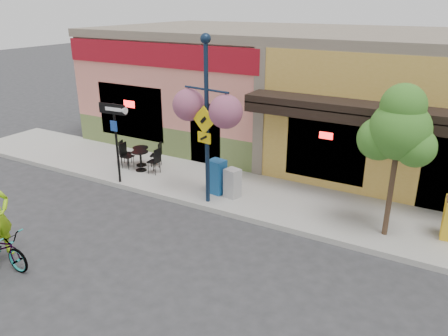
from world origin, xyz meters
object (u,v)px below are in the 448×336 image
Objects in this scene: one_way_sign at (117,144)px; newspaper_box_grey at (232,183)px; newspaper_box_blue at (217,177)px; street_tree at (395,162)px; bicycle at (0,247)px; lamp_post at (207,123)px; building at (330,92)px.

one_way_sign is 3.79m from newspaper_box_grey.
one_way_sign is 3.27m from newspaper_box_blue.
street_tree is at bearing 12.82° from newspaper_box_grey.
bicycle is 1.98× the size of newspaper_box_grey.
street_tree is at bearing 14.66° from lamp_post.
one_way_sign reaches higher than newspaper_box_grey.
lamp_post reaches higher than newspaper_box_grey.
newspaper_box_blue is at bearing -170.56° from newspaper_box_grey.
building is at bearing 86.97° from lamp_post.
lamp_post reaches higher than bicycle.
newspaper_box_blue is (-0.07, 0.63, -1.79)m from lamp_post.
one_way_sign is 2.93× the size of newspaper_box_grey.
newspaper_box_grey is 0.23× the size of street_tree.
newspaper_box_blue reaches higher than newspaper_box_grey.
bicycle is 0.37× the size of lamp_post.
street_tree reaches higher than one_way_sign.
building reaches higher than bicycle.
lamp_post is 2.02m from newspaper_box_grey.
one_way_sign is at bearing -168.76° from lamp_post.
lamp_post is at bearing -0.83° from one_way_sign.
building is at bearing 84.54° from newspaper_box_blue.
lamp_post reaches higher than building.
building is at bearing 119.25° from street_tree.
one_way_sign reaches higher than bicycle.
building reaches higher than one_way_sign.
newspaper_box_blue is at bearing 179.02° from street_tree.
building reaches higher than newspaper_box_grey.
lamp_post reaches higher than one_way_sign.
newspaper_box_blue is at bearing -24.00° from bicycle.
building is at bearing 95.54° from newspaper_box_grey.
newspaper_box_blue is (3.08, 0.80, -0.74)m from one_way_sign.
one_way_sign is (-4.46, -6.85, -0.85)m from building.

